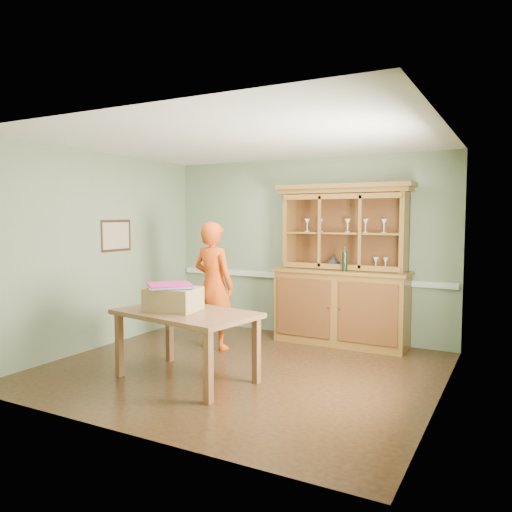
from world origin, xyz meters
The scene contains 14 objects.
floor centered at (0.00, 0.00, 0.00)m, with size 4.50×4.50×0.00m, color #4B3018.
ceiling centered at (0.00, 0.00, 2.70)m, with size 4.50×4.50×0.00m, color white.
wall_back centered at (0.00, 2.00, 1.35)m, with size 4.50×4.50×0.00m, color gray.
wall_left centered at (-2.25, 0.00, 1.35)m, with size 4.00×4.00×0.00m, color gray.
wall_right centered at (2.25, 0.00, 1.35)m, with size 4.00×4.00×0.00m, color gray.
wall_front centered at (0.00, -2.00, 1.35)m, with size 4.50×4.50×0.00m, color gray.
chair_rail centered at (0.00, 1.98, 0.90)m, with size 4.41×0.05×0.08m, color silver.
framed_map centered at (-2.23, 0.30, 1.55)m, with size 0.03×0.60×0.46m.
window_panel centered at (2.23, -0.30, 1.50)m, with size 0.03×0.96×1.36m.
china_hutch centered at (0.67, 1.74, 0.80)m, with size 1.94×0.64×2.28m.
dining_table centered at (-0.34, -0.61, 0.68)m, with size 1.68×1.17×0.77m.
cardboard_box centered at (-0.50, -0.64, 0.90)m, with size 0.55×0.44×0.26m, color #9F7B52.
kite_stack centered at (-0.54, -0.64, 1.05)m, with size 0.65×0.65×0.04m.
person centered at (-0.81, 0.67, 0.88)m, with size 0.64×0.42×1.75m, color #E54D0E.
Camera 1 is at (2.93, -5.06, 1.82)m, focal length 35.00 mm.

